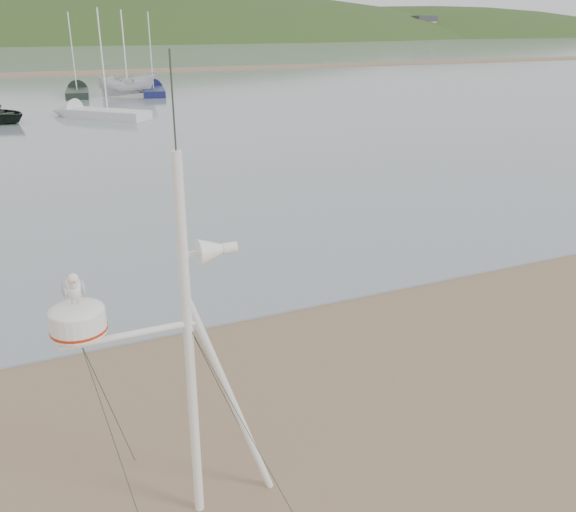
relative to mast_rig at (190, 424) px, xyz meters
name	(u,v)px	position (x,y,z in m)	size (l,w,h in m)	color
ground	(138,505)	(-0.59, 0.40, -1.25)	(560.00, 560.00, 0.00)	#7B6147
water	(3,52)	(-0.59, 132.40, -1.23)	(560.00, 256.00, 0.04)	gray
sandbar	(10,75)	(-0.59, 70.40, -1.18)	(560.00, 7.00, 0.07)	#7B6147
hill_ridge	(64,97)	(17.93, 235.40, -20.95)	(620.00, 180.00, 80.00)	#243A17
far_cottages	(9,28)	(2.41, 196.40, 2.75)	(294.40, 6.30, 8.00)	beige
mast_rig	(190,424)	(0.00, 0.00, 0.00)	(2.30, 2.46, 5.19)	white
boat_white	(126,66)	(7.43, 44.24, 1.08)	(1.72, 1.77, 4.58)	silver
sailboat_white_near	(84,112)	(2.87, 34.00, -0.95)	(5.91, 6.02, 6.76)	silver
sailboat_dark_mid	(78,91)	(4.00, 47.47, -0.95)	(2.46, 6.89, 6.70)	black
sailboat_blue_far	(153,89)	(9.82, 46.16, -0.95)	(2.92, 6.97, 6.75)	#141847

